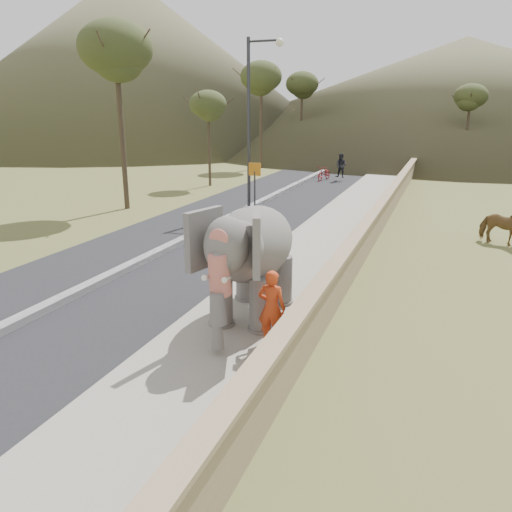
{
  "coord_description": "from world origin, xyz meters",
  "views": [
    {
      "loc": [
        4.01,
        -6.8,
        4.91
      ],
      "look_at": [
        0.2,
        3.27,
        1.7
      ],
      "focal_mm": 35.0,
      "sensor_mm": 36.0,
      "label": 1
    }
  ],
  "objects_px": {
    "lamppost": "(255,108)",
    "cow": "(502,226)",
    "elephant_and_man": "(253,260)",
    "motorcyclist": "(331,170)"
  },
  "relations": [
    {
      "from": "cow",
      "to": "lamppost",
      "type": "bearing_deg",
      "value": 96.6
    },
    {
      "from": "lamppost",
      "to": "motorcyclist",
      "type": "relative_size",
      "value": 3.75
    },
    {
      "from": "lamppost",
      "to": "motorcyclist",
      "type": "distance_m",
      "value": 12.47
    },
    {
      "from": "lamppost",
      "to": "motorcyclist",
      "type": "height_order",
      "value": "lamppost"
    },
    {
      "from": "cow",
      "to": "elephant_and_man",
      "type": "bearing_deg",
      "value": 168.59
    },
    {
      "from": "motorcyclist",
      "to": "cow",
      "type": "bearing_deg",
      "value": -56.4
    },
    {
      "from": "cow",
      "to": "elephant_and_man",
      "type": "height_order",
      "value": "elephant_and_man"
    },
    {
      "from": "lamppost",
      "to": "elephant_and_man",
      "type": "distance_m",
      "value": 13.73
    },
    {
      "from": "lamppost",
      "to": "cow",
      "type": "distance_m",
      "value": 11.95
    },
    {
      "from": "lamppost",
      "to": "cow",
      "type": "xyz_separation_m",
      "value": [
        10.85,
        -2.79,
        -4.16
      ]
    }
  ]
}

